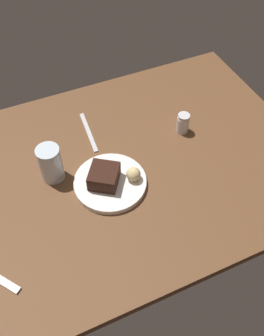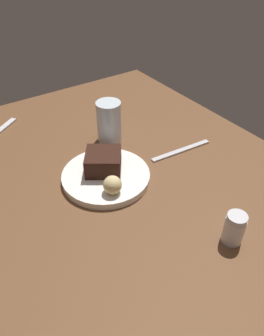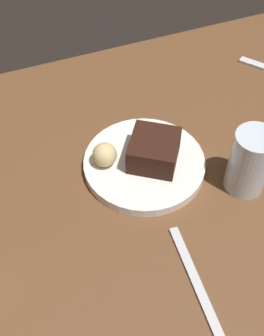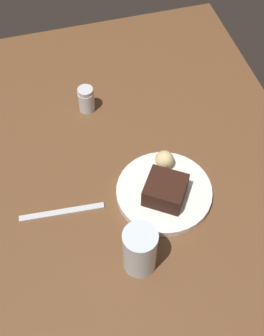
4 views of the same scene
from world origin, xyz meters
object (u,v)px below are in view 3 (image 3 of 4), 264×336
(bread_roll, at_px, (105,155))
(water_glass, at_px, (250,162))
(chocolate_cake_slice, at_px, (154,150))
(butter_knife, at_px, (195,280))
(dessert_plate, at_px, (144,164))

(bread_roll, xyz_separation_m, water_glass, (-0.21, 0.12, 0.02))
(bread_roll, distance_m, water_glass, 0.25)
(chocolate_cake_slice, distance_m, butter_knife, 0.24)
(chocolate_cake_slice, bearing_deg, bread_roll, -16.77)
(water_glass, distance_m, butter_knife, 0.22)
(dessert_plate, distance_m, bread_roll, 0.08)
(dessert_plate, height_order, butter_knife, dessert_plate)
(dessert_plate, relative_size, bread_roll, 5.05)
(water_glass, xyz_separation_m, butter_knife, (0.16, 0.13, -0.06))
(water_glass, height_order, butter_knife, water_glass)
(bread_roll, relative_size, water_glass, 0.36)
(bread_roll, xyz_separation_m, butter_knife, (-0.05, 0.26, -0.04))
(chocolate_cake_slice, distance_m, bread_roll, 0.09)
(chocolate_cake_slice, relative_size, water_glass, 0.71)
(dessert_plate, distance_m, water_glass, 0.19)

